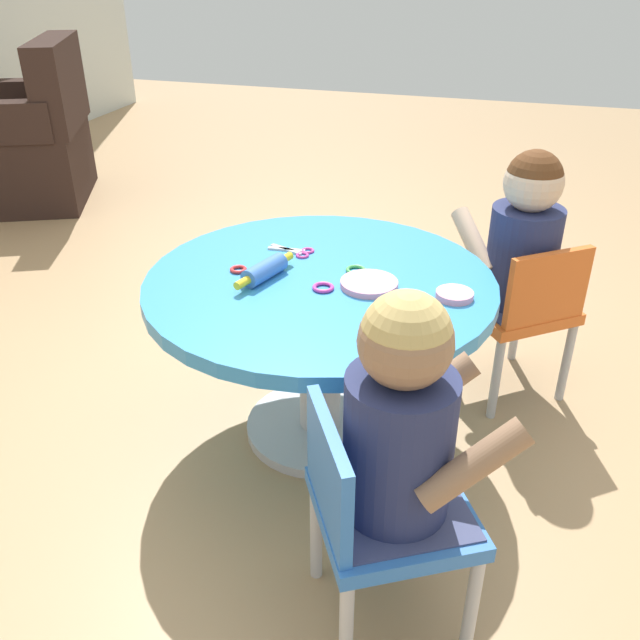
% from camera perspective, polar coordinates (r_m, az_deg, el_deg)
% --- Properties ---
extents(ground_plane, '(10.00, 10.00, 0.00)m').
position_cam_1_polar(ground_plane, '(2.09, -0.00, -9.17)').
color(ground_plane, tan).
extents(craft_table, '(0.94, 0.94, 0.51)m').
position_cam_1_polar(craft_table, '(1.87, -0.00, 0.37)').
color(craft_table, silver).
rests_on(craft_table, ground).
extents(child_chair_left, '(0.41, 0.41, 0.54)m').
position_cam_1_polar(child_chair_left, '(1.41, 4.80, -15.68)').
color(child_chair_left, '#B7B7BC').
rests_on(child_chair_left, ground).
extents(seated_child_left, '(0.40, 0.43, 0.51)m').
position_cam_1_polar(seated_child_left, '(1.27, 6.95, -8.13)').
color(seated_child_left, '#3F4772').
rests_on(seated_child_left, ground).
extents(child_chair_right, '(0.42, 0.42, 0.54)m').
position_cam_1_polar(child_chair_right, '(2.18, 16.47, 0.88)').
color(child_chair_right, '#B7B7BC').
rests_on(child_chair_right, ground).
extents(seated_child_right, '(0.44, 0.42, 0.51)m').
position_cam_1_polar(seated_child_right, '(2.11, 16.71, 6.76)').
color(seated_child_right, '#3F4772').
rests_on(seated_child_right, ground).
extents(armchair_dark, '(0.94, 0.95, 0.85)m').
position_cam_1_polar(armchair_dark, '(4.17, -23.54, 13.28)').
color(armchair_dark, black).
rests_on(armchair_dark, ground).
extents(rolling_pin, '(0.23, 0.09, 0.05)m').
position_cam_1_polar(rolling_pin, '(1.81, -4.65, 4.18)').
color(rolling_pin, '#3F72CC').
rests_on(rolling_pin, craft_table).
extents(craft_scissors, '(0.08, 0.14, 0.01)m').
position_cam_1_polar(craft_scissors, '(1.97, -1.96, 5.76)').
color(craft_scissors, silver).
rests_on(craft_scissors, craft_table).
extents(playdough_blob_0, '(0.09, 0.09, 0.02)m').
position_cam_1_polar(playdough_blob_0, '(1.75, 11.20, 2.08)').
color(playdough_blob_0, pink).
rests_on(playdough_blob_0, craft_table).
extents(playdough_blob_1, '(0.15, 0.15, 0.02)m').
position_cam_1_polar(playdough_blob_1, '(1.77, 4.13, 3.05)').
color(playdough_blob_1, pink).
rests_on(playdough_blob_1, craft_table).
extents(cookie_cutter_0, '(0.06, 0.06, 0.01)m').
position_cam_1_polar(cookie_cutter_0, '(1.86, 3.02, 4.22)').
color(cookie_cutter_0, '#4CB259').
rests_on(cookie_cutter_0, craft_table).
extents(cookie_cutter_1, '(0.06, 0.06, 0.01)m').
position_cam_1_polar(cookie_cutter_1, '(1.76, 0.27, 2.75)').
color(cookie_cutter_1, '#D83FA5').
rests_on(cookie_cutter_1, craft_table).
extents(cookie_cutter_2, '(0.05, 0.05, 0.01)m').
position_cam_1_polar(cookie_cutter_2, '(1.87, -6.85, 4.23)').
color(cookie_cutter_2, red).
rests_on(cookie_cutter_2, craft_table).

